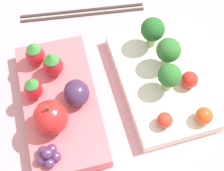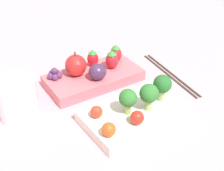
{
  "view_description": "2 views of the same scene",
  "coord_description": "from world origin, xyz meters",
  "px_view_note": "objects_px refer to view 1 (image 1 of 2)",
  "views": [
    {
      "loc": [
        0.26,
        -0.05,
        0.5
      ],
      "look_at": [
        0.0,
        0.0,
        0.03
      ],
      "focal_mm": 60.0,
      "sensor_mm": 36.0,
      "label": 1
    },
    {
      "loc": [
        0.28,
        0.46,
        0.38
      ],
      "look_at": [
        0.0,
        0.0,
        0.03
      ],
      "focal_mm": 50.0,
      "sensor_mm": 36.0,
      "label": 2
    }
  ],
  "objects_px": {
    "cherry_tomato_2": "(204,116)",
    "strawberry_0": "(53,65)",
    "cherry_tomato_0": "(165,120)",
    "cherry_tomato_1": "(189,80)",
    "broccoli_floret_2": "(168,51)",
    "apple": "(51,117)",
    "bento_box_fruit": "(61,104)",
    "strawberry_1": "(33,89)",
    "bento_box_savoury": "(161,82)",
    "broccoli_floret_1": "(153,30)",
    "chopsticks_pair": "(82,12)",
    "grape_cluster": "(48,156)",
    "strawberry_2": "(35,54)",
    "plum": "(77,93)",
    "broccoli_floret_0": "(169,76)"
  },
  "relations": [
    {
      "from": "cherry_tomato_0",
      "to": "strawberry_0",
      "type": "relative_size",
      "value": 0.51
    },
    {
      "from": "apple",
      "to": "grape_cluster",
      "type": "relative_size",
      "value": 1.69
    },
    {
      "from": "broccoli_floret_2",
      "to": "chopsticks_pair",
      "type": "height_order",
      "value": "broccoli_floret_2"
    },
    {
      "from": "strawberry_1",
      "to": "strawberry_0",
      "type": "bearing_deg",
      "value": 133.93
    },
    {
      "from": "cherry_tomato_1",
      "to": "strawberry_1",
      "type": "distance_m",
      "value": 0.22
    },
    {
      "from": "apple",
      "to": "broccoli_floret_2",
      "type": "bearing_deg",
      "value": 108.75
    },
    {
      "from": "apple",
      "to": "strawberry_2",
      "type": "height_order",
      "value": "apple"
    },
    {
      "from": "bento_box_savoury",
      "to": "cherry_tomato_2",
      "type": "distance_m",
      "value": 0.09
    },
    {
      "from": "strawberry_1",
      "to": "grape_cluster",
      "type": "relative_size",
      "value": 1.22
    },
    {
      "from": "cherry_tomato_0",
      "to": "grape_cluster",
      "type": "height_order",
      "value": "grape_cluster"
    },
    {
      "from": "bento_box_savoury",
      "to": "cherry_tomato_1",
      "type": "bearing_deg",
      "value": 63.58
    },
    {
      "from": "broccoli_floret_1",
      "to": "cherry_tomato_0",
      "type": "bearing_deg",
      "value": -8.15
    },
    {
      "from": "cherry_tomato_2",
      "to": "strawberry_0",
      "type": "height_order",
      "value": "strawberry_0"
    },
    {
      "from": "broccoli_floret_1",
      "to": "grape_cluster",
      "type": "bearing_deg",
      "value": -50.78
    },
    {
      "from": "bento_box_savoury",
      "to": "plum",
      "type": "distance_m",
      "value": 0.13
    },
    {
      "from": "cherry_tomato_0",
      "to": "strawberry_2",
      "type": "height_order",
      "value": "strawberry_2"
    },
    {
      "from": "broccoli_floret_1",
      "to": "cherry_tomato_0",
      "type": "height_order",
      "value": "broccoli_floret_1"
    },
    {
      "from": "cherry_tomato_0",
      "to": "cherry_tomato_2",
      "type": "bearing_deg",
      "value": 83.28
    },
    {
      "from": "bento_box_fruit",
      "to": "grape_cluster",
      "type": "height_order",
      "value": "grape_cluster"
    },
    {
      "from": "bento_box_fruit",
      "to": "chopsticks_pair",
      "type": "xyz_separation_m",
      "value": [
        -0.17,
        0.06,
        -0.01
      ]
    },
    {
      "from": "broccoli_floret_2",
      "to": "plum",
      "type": "bearing_deg",
      "value": -78.09
    },
    {
      "from": "cherry_tomato_1",
      "to": "strawberry_2",
      "type": "bearing_deg",
      "value": -112.32
    },
    {
      "from": "cherry_tomato_1",
      "to": "grape_cluster",
      "type": "xyz_separation_m",
      "value": [
        0.07,
        -0.21,
        -0.0
      ]
    },
    {
      "from": "bento_box_savoury",
      "to": "bento_box_fruit",
      "type": "xyz_separation_m",
      "value": [
        0.0,
        -0.15,
        0.0
      ]
    },
    {
      "from": "cherry_tomato_2",
      "to": "strawberry_1",
      "type": "relative_size",
      "value": 0.61
    },
    {
      "from": "grape_cluster",
      "to": "chopsticks_pair",
      "type": "distance_m",
      "value": 0.27
    },
    {
      "from": "chopsticks_pair",
      "to": "strawberry_2",
      "type": "bearing_deg",
      "value": -41.41
    },
    {
      "from": "strawberry_0",
      "to": "broccoli_floret_2",
      "type": "bearing_deg",
      "value": 82.68
    },
    {
      "from": "broccoli_floret_0",
      "to": "cherry_tomato_0",
      "type": "xyz_separation_m",
      "value": [
        0.05,
        -0.02,
        -0.02
      ]
    },
    {
      "from": "broccoli_floret_2",
      "to": "apple",
      "type": "distance_m",
      "value": 0.19
    },
    {
      "from": "bento_box_savoury",
      "to": "apple",
      "type": "height_order",
      "value": "apple"
    },
    {
      "from": "broccoli_floret_0",
      "to": "cherry_tomato_1",
      "type": "height_order",
      "value": "broccoli_floret_0"
    },
    {
      "from": "broccoli_floret_2",
      "to": "grape_cluster",
      "type": "bearing_deg",
      "value": -60.94
    },
    {
      "from": "cherry_tomato_0",
      "to": "strawberry_1",
      "type": "distance_m",
      "value": 0.19
    },
    {
      "from": "strawberry_1",
      "to": "grape_cluster",
      "type": "distance_m",
      "value": 0.1
    },
    {
      "from": "cherry_tomato_2",
      "to": "cherry_tomato_0",
      "type": "bearing_deg",
      "value": -96.72
    },
    {
      "from": "bento_box_savoury",
      "to": "plum",
      "type": "relative_size",
      "value": 5.15
    },
    {
      "from": "broccoli_floret_2",
      "to": "grape_cluster",
      "type": "distance_m",
      "value": 0.22
    },
    {
      "from": "strawberry_0",
      "to": "chopsticks_pair",
      "type": "bearing_deg",
      "value": 152.53
    },
    {
      "from": "cherry_tomato_2",
      "to": "strawberry_1",
      "type": "bearing_deg",
      "value": -111.94
    },
    {
      "from": "cherry_tomato_2",
      "to": "strawberry_1",
      "type": "height_order",
      "value": "strawberry_1"
    },
    {
      "from": "bento_box_fruit",
      "to": "strawberry_1",
      "type": "relative_size",
      "value": 5.26
    },
    {
      "from": "cherry_tomato_0",
      "to": "cherry_tomato_1",
      "type": "bearing_deg",
      "value": 134.6
    },
    {
      "from": "broccoli_floret_2",
      "to": "strawberry_0",
      "type": "distance_m",
      "value": 0.17
    },
    {
      "from": "strawberry_1",
      "to": "plum",
      "type": "height_order",
      "value": "strawberry_1"
    },
    {
      "from": "cherry_tomato_2",
      "to": "strawberry_2",
      "type": "bearing_deg",
      "value": -124.47
    },
    {
      "from": "bento_box_savoury",
      "to": "broccoli_floret_1",
      "type": "distance_m",
      "value": 0.08
    },
    {
      "from": "cherry_tomato_2",
      "to": "grape_cluster",
      "type": "distance_m",
      "value": 0.22
    },
    {
      "from": "grape_cluster",
      "to": "plum",
      "type": "bearing_deg",
      "value": 145.99
    },
    {
      "from": "cherry_tomato_2",
      "to": "cherry_tomato_1",
      "type": "bearing_deg",
      "value": -179.08
    }
  ]
}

